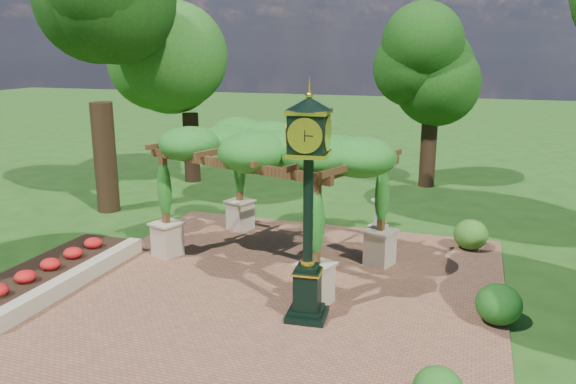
% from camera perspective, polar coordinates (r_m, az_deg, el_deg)
% --- Properties ---
extents(ground, '(120.00, 120.00, 0.00)m').
position_cam_1_polar(ground, '(11.71, -3.99, -13.39)').
color(ground, '#1E4714').
rests_on(ground, ground).
extents(brick_plaza, '(10.00, 12.00, 0.04)m').
position_cam_1_polar(brick_plaza, '(12.53, -2.22, -11.33)').
color(brick_plaza, brown).
rests_on(brick_plaza, ground).
extents(border_wall, '(0.35, 5.00, 0.40)m').
position_cam_1_polar(border_wall, '(14.26, -20.74, -8.25)').
color(border_wall, '#C6B793').
rests_on(border_wall, ground).
extents(flower_bed, '(1.50, 5.00, 0.36)m').
position_cam_1_polar(flower_bed, '(14.83, -23.47, -7.74)').
color(flower_bed, red).
rests_on(flower_bed, ground).
extents(pedestal_clock, '(0.99, 0.99, 4.63)m').
position_cam_1_polar(pedestal_clock, '(10.98, 2.07, 0.22)').
color(pedestal_clock, black).
rests_on(pedestal_clock, brick_plaza).
extents(pergola, '(6.46, 5.14, 3.54)m').
position_cam_1_polar(pergola, '(14.22, -1.78, 4.01)').
color(pergola, '#BFAC8E').
rests_on(pergola, brick_plaza).
extents(sundial, '(0.64, 0.64, 0.91)m').
position_cam_1_polar(sundial, '(17.80, 9.14, -2.38)').
color(sundial, gray).
rests_on(sundial, ground).
extents(shrub_mid, '(0.99, 0.99, 0.83)m').
position_cam_1_polar(shrub_mid, '(12.27, 20.62, -10.63)').
color(shrub_mid, '#1A5016').
rests_on(shrub_mid, brick_plaza).
extents(shrub_back, '(1.16, 1.16, 0.84)m').
position_cam_1_polar(shrub_back, '(16.41, 18.08, -4.13)').
color(shrub_back, '#2E5F1B').
rests_on(shrub_back, brick_plaza).
extents(tree_west_near, '(4.06, 4.06, 9.68)m').
position_cam_1_polar(tree_west_near, '(19.85, -19.17, 16.88)').
color(tree_west_near, '#342215').
rests_on(tree_west_near, ground).
extents(tree_west_far, '(4.17, 4.17, 7.47)m').
position_cam_1_polar(tree_west_far, '(23.73, -10.14, 13.26)').
color(tree_west_far, black).
rests_on(tree_west_far, ground).
extents(tree_north, '(3.41, 3.41, 7.15)m').
position_cam_1_polar(tree_north, '(23.19, 14.56, 12.41)').
color(tree_north, '#312013').
rests_on(tree_north, ground).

